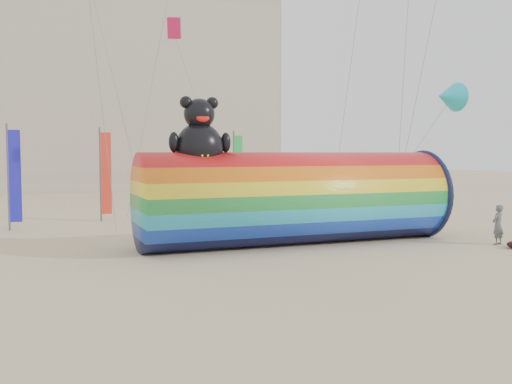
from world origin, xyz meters
name	(u,v)px	position (x,y,z in m)	size (l,w,h in m)	color
ground	(259,268)	(0.00, 0.00, 0.00)	(160.00, 160.00, 0.00)	#CCB58C
windsock_assembly	(296,196)	(3.29, 4.08, 2.01)	(13.13, 4.00, 6.05)	red
kite_handler	(498,225)	(10.92, 0.72, 0.83)	(0.60, 0.40, 1.66)	#53565A
festival_banners	(130,173)	(-1.76, 15.19, 2.64)	(13.99, 5.11, 5.20)	#59595E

